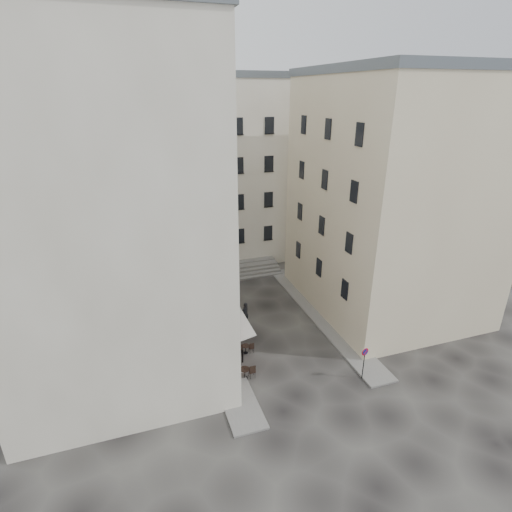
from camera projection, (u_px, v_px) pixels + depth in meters
name	position (u px, v px, depth m)	size (l,w,h in m)	color
ground	(282.00, 345.00, 28.73)	(90.00, 90.00, 0.00)	black
sidewalk_left	(209.00, 326.00, 30.90)	(2.00, 22.00, 0.12)	slate
sidewalk_right	(319.00, 314.00, 32.65)	(2.00, 18.00, 0.12)	slate
building_left	(108.00, 208.00, 24.35)	(12.20, 16.20, 20.60)	beige
building_right	(392.00, 196.00, 31.31)	(12.20, 14.20, 18.60)	beige
building_back	(207.00, 170.00, 41.54)	(18.20, 10.20, 18.60)	beige
cafe_storefront	(219.00, 326.00, 27.63)	(1.74, 7.30, 3.50)	#490E0A
stone_steps	(235.00, 271.00, 39.60)	(9.00, 3.15, 0.80)	slate
bollard_near	(242.00, 356.00, 26.70)	(0.12, 0.12, 0.98)	black
bollard_mid	(229.00, 328.00, 29.77)	(0.12, 0.12, 0.98)	black
bollard_far	(218.00, 306.00, 32.84)	(0.12, 0.12, 0.98)	black
no_parking_sign	(364.00, 357.00, 24.78)	(0.52, 0.14, 2.28)	black
bistro_table_a	(244.00, 372.00, 25.20)	(1.35, 0.63, 0.95)	black
bistro_table_b	(246.00, 348.00, 27.68)	(1.14, 0.54, 0.80)	black
bistro_table_c	(230.00, 335.00, 29.00)	(1.39, 0.65, 0.98)	black
bistro_table_d	(236.00, 327.00, 30.13)	(1.24, 0.58, 0.87)	black
bistro_table_e	(225.00, 312.00, 32.10)	(1.33, 0.62, 0.93)	black
pedestrian	(245.00, 313.00, 31.23)	(0.64, 0.42, 1.75)	black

